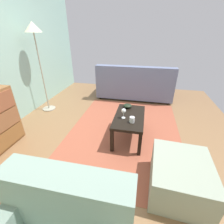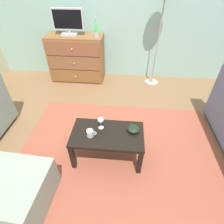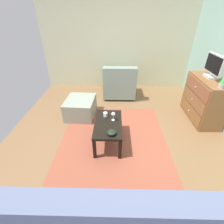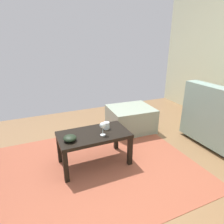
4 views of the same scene
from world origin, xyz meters
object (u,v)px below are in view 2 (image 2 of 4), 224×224
(dresser, at_px, (77,59))
(wine_glass, at_px, (101,120))
(lava_lamp, at_px, (96,28))
(mug, at_px, (90,133))
(tv, at_px, (68,21))
(ottoman, at_px, (12,192))
(coffee_table, at_px, (107,137))
(bowl_decorative, at_px, (133,129))

(dresser, bearing_deg, wine_glass, -68.15)
(lava_lamp, relative_size, mug, 2.89)
(tv, height_order, mug, tv)
(wine_glass, bearing_deg, lava_lamp, 99.93)
(lava_lamp, distance_m, ottoman, 2.74)
(dresser, bearing_deg, lava_lamp, -5.74)
(coffee_table, distance_m, bowl_decorative, 0.31)
(coffee_table, bearing_deg, bowl_decorative, 12.87)
(tv, xyz_separation_m, wine_glass, (0.83, -1.90, -0.59))
(coffee_table, relative_size, mug, 7.27)
(coffee_table, bearing_deg, lava_lamp, 101.91)
(coffee_table, bearing_deg, tv, 114.76)
(wine_glass, bearing_deg, tv, 113.63)
(lava_lamp, distance_m, bowl_decorative, 2.06)
(dresser, bearing_deg, ottoman, -90.57)
(lava_lamp, relative_size, coffee_table, 0.40)
(bowl_decorative, bearing_deg, mug, -165.53)
(mug, bearing_deg, tv, 109.74)
(lava_lamp, bearing_deg, coffee_table, -78.09)
(dresser, height_order, coffee_table, dresser)
(bowl_decorative, distance_m, ottoman, 1.38)
(lava_lamp, xyz_separation_m, mug, (0.22, -1.97, -0.58))
(coffee_table, xyz_separation_m, bowl_decorative, (0.29, 0.07, 0.09))
(lava_lamp, xyz_separation_m, wine_glass, (0.32, -1.83, -0.50))
(wine_glass, distance_m, mug, 0.19)
(bowl_decorative, bearing_deg, coffee_table, -167.13)
(coffee_table, distance_m, mug, 0.22)
(coffee_table, xyz_separation_m, wine_glass, (-0.08, 0.08, 0.18))
(lava_lamp, bearing_deg, tv, 172.47)
(dresser, relative_size, mug, 9.33)
(bowl_decorative, bearing_deg, lava_lamp, 110.65)
(tv, bearing_deg, coffee_table, -65.24)
(dresser, height_order, ottoman, dresser)
(tv, xyz_separation_m, mug, (0.73, -2.04, -0.66))
(tv, bearing_deg, mug, -70.26)
(coffee_table, height_order, wine_glass, wine_glass)
(lava_lamp, xyz_separation_m, bowl_decorative, (0.70, -1.85, -0.59))
(tv, xyz_separation_m, bowl_decorative, (1.21, -1.92, -0.67))
(tv, distance_m, bowl_decorative, 2.36)
(tv, height_order, lava_lamp, tv)
(wine_glass, height_order, bowl_decorative, wine_glass)
(bowl_decorative, height_order, ottoman, bowl_decorative)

